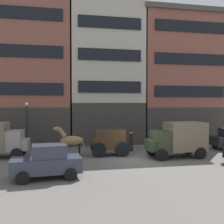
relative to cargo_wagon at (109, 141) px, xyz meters
The scene contains 11 objects.
ground_plane 2.85m from the cargo_wagon, 51.25° to the right, with size 120.00×120.00×0.00m, color #605B56.
building_far_left 12.65m from the cargo_wagon, 130.62° to the left, with size 8.10×6.42×17.51m.
building_center_left 10.55m from the cargo_wagon, 82.73° to the left, with size 7.66×6.42×16.62m.
building_center_right 13.27m from the cargo_wagon, 39.84° to the left, with size 9.41×6.42×13.80m.
cargo_wagon is the anchor object (origin of this frame).
draft_horse 2.95m from the cargo_wagon, behind, with size 2.35×0.70×2.30m.
delivery_truck_far 5.18m from the cargo_wagon, 18.86° to the right, with size 4.39×2.21×2.62m.
sedan_light 7.04m from the cargo_wagon, 129.21° to the right, with size 3.82×2.10×1.83m.
pedestrian_officer 2.55m from the cargo_wagon, 32.92° to the left, with size 0.44×0.44×1.79m.
streetlamp_curbside 7.78m from the cargo_wagon, 148.76° to the left, with size 0.32×0.32×4.12m.
fire_hydrant_curbside 4.93m from the cargo_wagon, 138.31° to the left, with size 0.24×0.24×0.83m.
Camera 1 is at (-5.45, -18.07, 4.07)m, focal length 42.74 mm.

